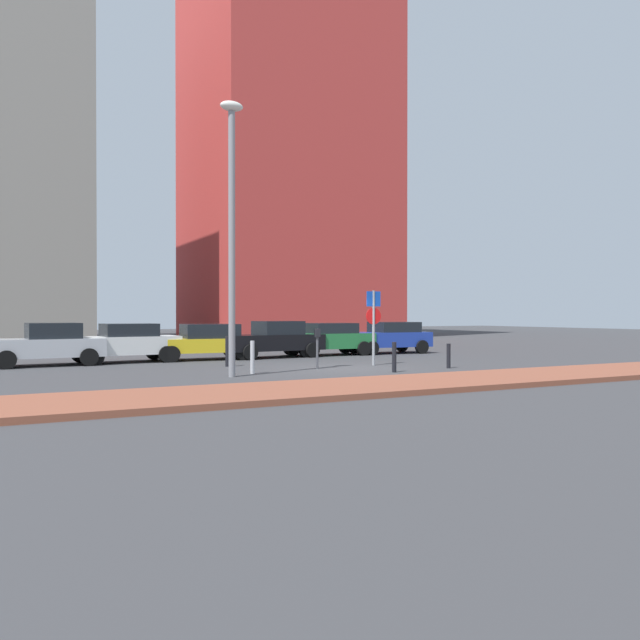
# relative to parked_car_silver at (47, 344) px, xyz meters

# --- Properties ---
(ground_plane) EXTENTS (120.00, 120.00, 0.00)m
(ground_plane) POSITION_rel_parked_car_silver_xyz_m (8.91, -5.93, -0.79)
(ground_plane) COLOR #38383A
(sidewalk_brick) EXTENTS (40.00, 3.25, 0.14)m
(sidewalk_brick) POSITION_rel_parked_car_silver_xyz_m (8.91, -11.42, -0.72)
(sidewalk_brick) COLOR brown
(sidewalk_brick) RESTS_ON ground
(parked_car_silver) EXTENTS (4.02, 2.17, 1.55)m
(parked_car_silver) POSITION_rel_parked_car_silver_xyz_m (0.00, 0.00, 0.00)
(parked_car_silver) COLOR #B7BABF
(parked_car_silver) RESTS_ON ground
(parked_car_white) EXTENTS (4.00, 2.13, 1.50)m
(parked_car_white) POSITION_rel_parked_car_silver_xyz_m (2.85, 0.30, -0.00)
(parked_car_white) COLOR white
(parked_car_white) RESTS_ON ground
(parked_car_yellow) EXTENTS (4.30, 2.13, 1.46)m
(parked_car_yellow) POSITION_rel_parked_car_silver_xyz_m (5.95, 0.31, -0.02)
(parked_car_yellow) COLOR gold
(parked_car_yellow) RESTS_ON ground
(parked_car_black) EXTENTS (4.44, 2.16, 1.57)m
(parked_car_black) POSITION_rel_parked_car_silver_xyz_m (8.97, 0.21, 0.00)
(parked_car_black) COLOR black
(parked_car_black) RESTS_ON ground
(parked_car_green) EXTENTS (4.23, 2.04, 1.46)m
(parked_car_green) POSITION_rel_parked_car_silver_xyz_m (11.72, 0.47, -0.02)
(parked_car_green) COLOR #237238
(parked_car_green) RESTS_ON ground
(parked_car_blue) EXTENTS (4.04, 2.16, 1.49)m
(parked_car_blue) POSITION_rel_parked_car_silver_xyz_m (15.00, 0.41, 0.00)
(parked_car_blue) COLOR #1E389E
(parked_car_blue) RESTS_ON ground
(parking_sign_post) EXTENTS (0.60, 0.10, 2.72)m
(parking_sign_post) POSITION_rel_parked_car_silver_xyz_m (10.56, -5.26, 0.92)
(parking_sign_post) COLOR gray
(parking_sign_post) RESTS_ON ground
(parking_meter) EXTENTS (0.18, 0.14, 1.37)m
(parking_meter) POSITION_rel_parked_car_silver_xyz_m (8.09, -5.59, 0.10)
(parking_meter) COLOR #4C4C51
(parking_meter) RESTS_ON ground
(street_lamp) EXTENTS (0.70, 0.36, 8.18)m
(street_lamp) POSITION_rel_parked_car_silver_xyz_m (4.56, -6.92, 3.94)
(street_lamp) COLOR gray
(street_lamp) RESTS_ON ground
(traffic_bollard_near) EXTENTS (0.14, 0.14, 0.97)m
(traffic_bollard_near) POSITION_rel_parked_car_silver_xyz_m (9.67, -7.91, -0.30)
(traffic_bollard_near) COLOR black
(traffic_bollard_near) RESTS_ON ground
(traffic_bollard_mid) EXTENTS (0.14, 0.14, 0.85)m
(traffic_bollard_mid) POSITION_rel_parked_car_silver_xyz_m (12.21, -7.49, -0.36)
(traffic_bollard_mid) COLOR black
(traffic_bollard_mid) RESTS_ON ground
(traffic_bollard_far) EXTENTS (0.16, 0.16, 1.07)m
(traffic_bollard_far) POSITION_rel_parked_car_silver_xyz_m (5.66, -3.32, -0.25)
(traffic_bollard_far) COLOR black
(traffic_bollard_far) RESTS_ON ground
(traffic_bollard_edge) EXTENTS (0.13, 0.13, 1.03)m
(traffic_bollard_edge) POSITION_rel_parked_car_silver_xyz_m (5.46, -6.28, -0.27)
(traffic_bollard_edge) COLOR #B7B7BC
(traffic_bollard_edge) RESTS_ON ground
(building_colorful_midrise) EXTENTS (14.39, 14.55, 30.66)m
(building_colorful_midrise) POSITION_rel_parked_car_silver_xyz_m (19.76, 23.14, 14.54)
(building_colorful_midrise) COLOR #BF3833
(building_colorful_midrise) RESTS_ON ground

